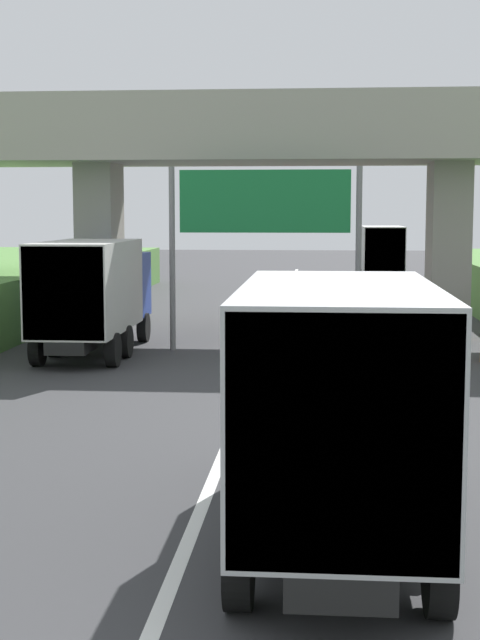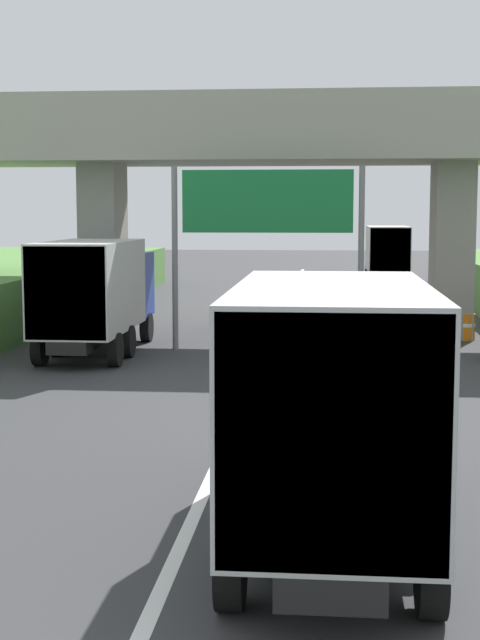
{
  "view_description": "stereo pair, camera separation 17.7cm",
  "coord_description": "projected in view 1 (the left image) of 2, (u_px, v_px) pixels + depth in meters",
  "views": [
    {
      "loc": [
        1.69,
        -4.16,
        4.32
      ],
      "look_at": [
        0.0,
        15.69,
        2.0
      ],
      "focal_mm": 52.81,
      "sensor_mm": 36.0,
      "label": 1
    },
    {
      "loc": [
        1.86,
        -4.15,
        4.32
      ],
      "look_at": [
        0.0,
        15.69,
        2.0
      ],
      "focal_mm": 52.81,
      "sensor_mm": 36.0,
      "label": 2
    }
  ],
  "objects": [
    {
      "name": "lane_centre_stripe",
      "position": [
        261.0,
        360.0,
        27.35
      ],
      "size": [
        0.2,
        85.65,
        0.01
      ],
      "primitive_type": "cube",
      "color": "white",
      "rests_on": "ground"
    },
    {
      "name": "overpass_bridge",
      "position": [
        272.0,
        156.0,
        32.28
      ],
      "size": [
        40.0,
        4.8,
        8.16
      ],
      "color": "#9E998E",
      "rests_on": "ground"
    },
    {
      "name": "overhead_highway_sign",
      "position": [
        265.0,
        214.0,
        28.57
      ],
      "size": [
        5.88,
        0.18,
        5.66
      ],
      "color": "slate",
      "rests_on": "ground"
    },
    {
      "name": "truck_silver",
      "position": [
        336.0,
        396.0,
        12.19
      ],
      "size": [
        2.44,
        7.3,
        3.44
      ],
      "color": "black",
      "rests_on": "ground"
    },
    {
      "name": "truck_black",
      "position": [
        381.0,
        252.0,
        54.91
      ],
      "size": [
        2.44,
        7.3,
        3.44
      ],
      "color": "black",
      "rests_on": "ground"
    },
    {
      "name": "truck_blue",
      "position": [
        94.0,
        291.0,
        28.24
      ],
      "size": [
        2.44,
        7.3,
        3.44
      ],
      "color": "black",
      "rests_on": "ground"
    },
    {
      "name": "car_red",
      "position": [
        318.0,
        298.0,
        37.53
      ],
      "size": [
        1.86,
        4.1,
        1.72
      ],
      "color": "red",
      "rests_on": "ground"
    },
    {
      "name": "construction_barrel_4",
      "position": [
        463.0,
        326.0,
        31.55
      ],
      "size": [
        0.57,
        0.57,
        0.9
      ],
      "color": "orange",
      "rests_on": "ground"
    }
  ]
}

